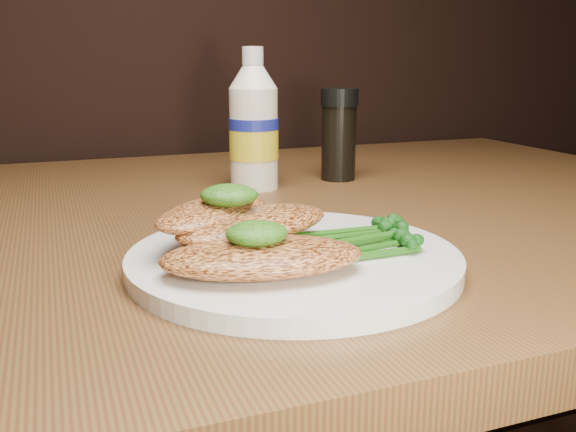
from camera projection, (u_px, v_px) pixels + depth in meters
name	position (u px, v px, depth m)	size (l,w,h in m)	color
plate	(294.00, 259.00, 0.49)	(0.26, 0.26, 0.01)	white
chicken_front	(262.00, 257.00, 0.44)	(0.14, 0.08, 0.02)	#D78044
chicken_mid	(254.00, 224.00, 0.49)	(0.14, 0.07, 0.02)	#D78044
chicken_back	(213.00, 212.00, 0.50)	(0.13, 0.06, 0.02)	#D78044
pesto_front	(257.00, 233.00, 0.44)	(0.04, 0.04, 0.02)	black
pesto_back	(229.00, 195.00, 0.49)	(0.05, 0.04, 0.02)	black
broccolini_bundle	(353.00, 236.00, 0.50)	(0.12, 0.10, 0.02)	#205813
mayo_bottle	(254.00, 119.00, 0.77)	(0.06, 0.06, 0.17)	white
pepper_grinder	(339.00, 135.00, 0.83)	(0.05, 0.05, 0.12)	black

